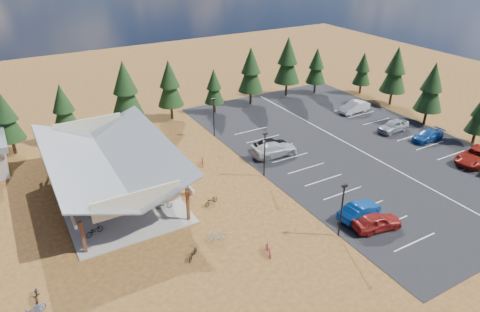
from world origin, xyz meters
TOP-DOWN VIEW (x-y plane):
  - ground at (0.00, 0.00)m, footprint 140.00×140.00m
  - asphalt_lot at (18.50, 3.00)m, footprint 27.00×44.00m
  - concrete_pad at (-10.00, 7.00)m, footprint 10.60×18.60m
  - bike_pavilion at (-10.00, 7.00)m, footprint 11.65×19.40m
  - lamp_post_0 at (5.00, -10.00)m, footprint 0.50×0.25m
  - lamp_post_1 at (5.00, 2.00)m, footprint 0.50×0.25m
  - lamp_post_2 at (5.00, 14.00)m, footprint 0.50×0.25m
  - trash_bin_0 at (-3.70, 2.53)m, footprint 0.60×0.60m
  - trash_bin_1 at (-4.11, 6.07)m, footprint 0.60×0.60m
  - pine_1 at (-17.98, 21.40)m, footprint 3.30×3.30m
  - pine_2 at (-11.74, 21.03)m, footprint 3.34×3.34m
  - pine_3 at (-3.98, 21.09)m, footprint 4.10×4.10m
  - pine_4 at (2.50, 22.40)m, footprint 3.64×3.64m
  - pine_5 at (8.80, 21.39)m, footprint 2.83×2.83m
  - pine_6 at (15.31, 21.94)m, footprint 3.80×3.80m
  - pine_7 at (22.36, 22.41)m, footprint 4.08×4.08m
  - pine_8 at (27.22, 21.13)m, footprint 3.23×3.23m
  - pine_10 at (32.35, -4.09)m, footprint 2.76×2.76m
  - pine_11 at (32.11, 3.11)m, footprint 3.74×3.74m
  - pine_12 at (33.92, 10.98)m, footprint 3.86×3.86m
  - pine_13 at (33.65, 17.24)m, footprint 2.93×2.93m
  - bike_0 at (-13.41, 0.55)m, footprint 1.74×1.10m
  - bike_1 at (-12.56, 4.08)m, footprint 1.57×0.76m
  - bike_2 at (-12.02, 10.56)m, footprint 1.56×0.59m
  - bike_3 at (-12.62, 13.37)m, footprint 1.73×0.54m
  - bike_4 at (-6.71, 1.39)m, footprint 1.66×0.95m
  - bike_5 at (-6.93, 5.69)m, footprint 1.86×0.54m
  - bike_6 at (-7.60, 10.31)m, footprint 1.84×0.73m
  - bike_7 at (-9.15, 13.30)m, footprint 1.83×0.77m
  - bike_8 at (-18.76, -5.03)m, footprint 0.73×1.81m
  - bike_10 at (-19.09, -6.35)m, footprint 1.82×1.18m
  - bike_11 at (-1.67, -9.03)m, footprint 0.89×1.66m
  - bike_12 at (-7.22, -6.38)m, footprint 1.52×1.50m
  - bike_13 at (-4.61, -5.40)m, footprint 1.87×0.82m
  - bike_15 at (0.26, 7.55)m, footprint 0.94×1.55m
  - bike_16 at (-2.44, -0.16)m, footprint 1.81×1.19m
  - car_0 at (8.51, -11.00)m, footprint 4.78×2.64m
  - car_1 at (8.41, -8.90)m, footprint 4.67×2.05m
  - car_3 at (8.68, 5.39)m, footprint 5.72×2.61m
  - car_4 at (9.18, 7.00)m, footprint 4.40×2.25m
  - car_6 at (27.69, -7.50)m, footprint 6.30×3.58m
  - car_7 at (27.87, -0.79)m, footprint 4.60×1.95m
  - car_8 at (26.30, 3.43)m, footprint 4.70×2.03m
  - car_9 at (26.73, 11.24)m, footprint 4.98×1.91m

SIDE VIEW (x-z plane):
  - ground at x=0.00m, z-range 0.00..0.00m
  - asphalt_lot at x=18.50m, z-range 0.00..0.04m
  - concrete_pad at x=-10.00m, z-range 0.00..0.10m
  - bike_12 at x=-7.22m, z-range 0.00..0.83m
  - bike_16 at x=-2.44m, z-range 0.00..0.90m
  - trash_bin_0 at x=-3.70m, z-range 0.00..0.90m
  - trash_bin_1 at x=-4.11m, z-range 0.00..0.90m
  - bike_15 at x=0.26m, z-range 0.00..0.90m
  - bike_10 at x=-19.09m, z-range 0.00..0.90m
  - bike_8 at x=-18.76m, z-range 0.00..0.93m
  - bike_11 at x=-1.67m, z-range 0.00..0.96m
  - bike_2 at x=-12.02m, z-range 0.10..0.91m
  - bike_4 at x=-6.71m, z-range 0.10..0.92m
  - bike_0 at x=-13.41m, z-range 0.10..0.96m
  - bike_13 at x=-4.61m, z-range 0.00..1.09m
  - bike_1 at x=-12.56m, z-range 0.10..1.01m
  - bike_6 at x=-7.60m, z-range 0.10..1.05m
  - bike_3 at x=-12.62m, z-range 0.10..1.13m
  - bike_7 at x=-9.15m, z-range 0.10..1.17m
  - bike_5 at x=-6.93m, z-range 0.10..1.21m
  - car_7 at x=27.87m, z-range 0.04..1.36m
  - car_4 at x=9.18m, z-range 0.04..1.47m
  - car_1 at x=8.41m, z-range 0.04..1.53m
  - car_0 at x=8.51m, z-range 0.04..1.58m
  - car_8 at x=26.30m, z-range 0.04..1.62m
  - car_9 at x=26.73m, z-range 0.04..1.66m
  - car_3 at x=8.68m, z-range 0.04..1.66m
  - car_6 at x=27.69m, z-range 0.04..1.70m
  - lamp_post_0 at x=5.00m, z-range 0.41..5.55m
  - lamp_post_1 at x=5.00m, z-range 0.41..5.55m
  - lamp_post_2 at x=5.00m, z-range 0.41..5.55m
  - bike_pavilion at x=-10.00m, z-range 1.34..6.31m
  - pine_10 at x=32.35m, z-range 0.71..7.14m
  - pine_5 at x=8.80m, z-range 0.72..7.33m
  - pine_13 at x=33.65m, z-range 0.75..7.58m
  - pine_8 at x=27.22m, z-range 0.83..8.34m
  - pine_1 at x=-17.98m, z-range 0.85..8.53m
  - pine_2 at x=-11.74m, z-range 0.86..8.63m
  - pine_4 at x=2.50m, z-range 0.94..9.41m
  - pine_11 at x=32.11m, z-range 0.96..9.67m
  - pine_6 at x=15.31m, z-range 0.98..9.84m
  - pine_12 at x=33.92m, z-range 1.00..9.98m
  - pine_7 at x=22.36m, z-range 1.06..10.57m
  - pine_3 at x=-3.98m, z-range 1.06..10.62m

